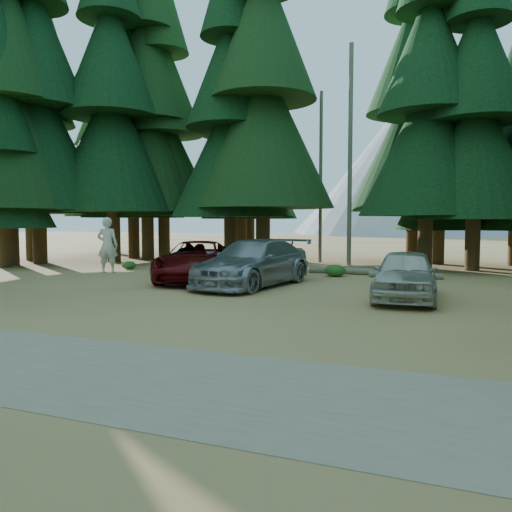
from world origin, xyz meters
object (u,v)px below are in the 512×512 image
Objects in this scene: silver_minivan_right at (405,274)px; log_right at (358,271)px; log_left at (249,269)px; log_mid at (406,275)px; frisbee_player at (108,245)px; silver_minivan_center at (253,263)px; red_pickup at (197,261)px.

log_right is (-2.59, 6.75, -0.64)m from silver_minivan_right.
log_left is 5.14m from log_right.
frisbee_player is at bearing -141.44° from log_mid.
silver_minivan_right reaches higher than log_mid.
silver_minivan_center is 6.98m from log_mid.
silver_minivan_center is 3.10× the size of frisbee_player.
silver_minivan_right reaches higher than log_right.
silver_minivan_right is 1.51× the size of log_mid.
frisbee_player is 0.42× the size of log_right.
log_left is at bearing 63.85° from red_pickup.
silver_minivan_right is at bearing -87.49° from log_mid.
log_right is at bearing 70.07° from silver_minivan_center.
frisbee_player is (-4.10, -3.26, 0.73)m from silver_minivan_center.
silver_minivan_center reaches higher than silver_minivan_right.
red_pickup is 3.02× the size of frisbee_player.
red_pickup reaches higher than log_mid.
red_pickup is 0.97× the size of silver_minivan_center.
log_right reaches higher than log_mid.
log_left is (0.67, 3.93, -0.68)m from red_pickup.
log_mid is at bearing 51.28° from silver_minivan_center.
log_right is (7.14, 8.65, -1.46)m from frisbee_player.
log_left is (2.06, 7.85, -1.48)m from frisbee_player.
red_pickup reaches higher than log_right.
red_pickup is 1.92× the size of log_mid.
log_mid is (7.21, 0.03, -0.00)m from log_left.
frisbee_player is 11.31m from log_right.
log_right is (-2.13, 0.77, 0.02)m from log_mid.
silver_minivan_center is at bearing -30.09° from red_pickup.
silver_minivan_right is 7.26m from log_right.
log_mid is (9.27, 7.89, -1.48)m from frisbee_player.
silver_minivan_center reaches higher than log_mid.
silver_minivan_center is 5.08m from log_left.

